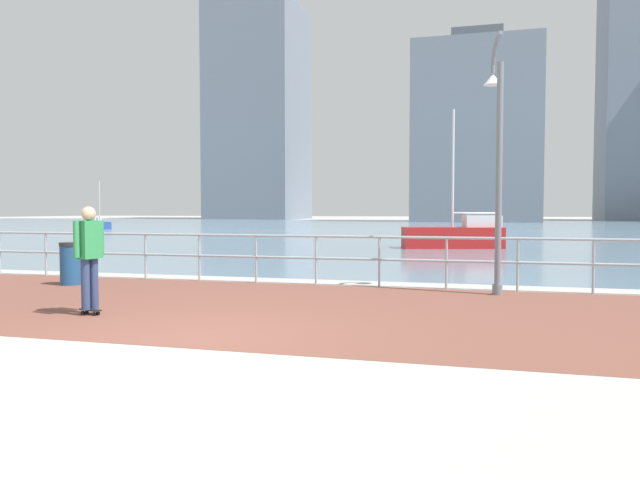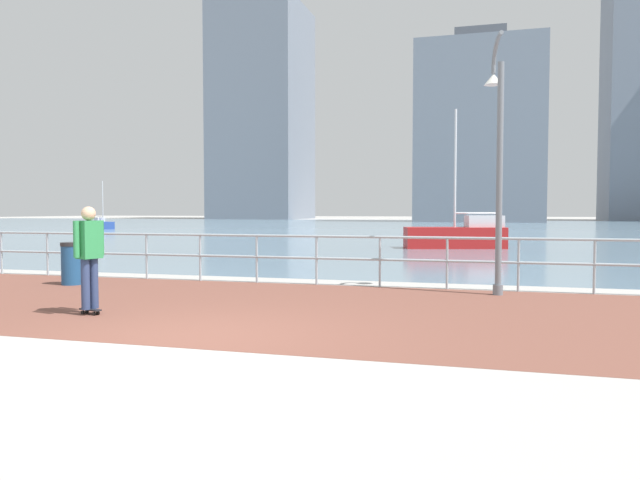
% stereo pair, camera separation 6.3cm
% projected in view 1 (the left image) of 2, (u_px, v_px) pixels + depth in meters
% --- Properties ---
extents(ground, '(220.00, 220.00, 0.00)m').
position_uv_depth(ground, '(438.00, 232.00, 46.26)').
color(ground, '#ADAAA5').
extents(brick_paving, '(28.00, 6.30, 0.01)m').
position_uv_depth(brick_paving, '(265.00, 307.00, 10.22)').
color(brick_paving, brown).
rests_on(brick_paving, ground).
extents(harbor_water, '(180.00, 88.00, 0.00)m').
position_uv_depth(harbor_water, '(446.00, 228.00, 56.59)').
color(harbor_water, '#6B899E').
rests_on(harbor_water, ground).
extents(waterfront_railing, '(25.25, 0.06, 1.09)m').
position_uv_depth(waterfront_railing, '(316.00, 250.00, 13.22)').
color(waterfront_railing, '#9EADB7').
rests_on(waterfront_railing, ground).
extents(lamppost, '(0.41, 0.80, 5.02)m').
position_uv_depth(lamppost, '(497.00, 151.00, 11.70)').
color(lamppost, slate).
rests_on(lamppost, ground).
extents(skateboarder, '(0.41, 0.55, 1.69)m').
position_uv_depth(skateboarder, '(89.00, 250.00, 9.39)').
color(skateboarder, black).
rests_on(skateboarder, ground).
extents(trash_bin, '(0.46, 0.46, 0.93)m').
position_uv_depth(trash_bin, '(71.00, 264.00, 13.21)').
color(trash_bin, navy).
rests_on(trash_bin, ground).
extents(sailboat_teal, '(2.96, 2.44, 4.16)m').
position_uv_depth(sailboat_teal, '(99.00, 224.00, 52.62)').
color(sailboat_teal, '#284799').
rests_on(sailboat_teal, ground).
extents(sailboat_ivory, '(4.41, 2.40, 5.92)m').
position_uv_depth(sailboat_ivory, '(456.00, 235.00, 25.97)').
color(sailboat_ivory, '#B21E1E').
rests_on(sailboat_ivory, ground).
extents(tower_steel, '(15.93, 16.71, 41.47)m').
position_uv_depth(tower_steel, '(259.00, 113.00, 113.65)').
color(tower_steel, slate).
rests_on(tower_steel, ground).
extents(tower_concrete, '(17.30, 11.63, 26.80)m').
position_uv_depth(tower_concrete, '(476.00, 133.00, 85.39)').
color(tower_concrete, slate).
rests_on(tower_concrete, ground).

